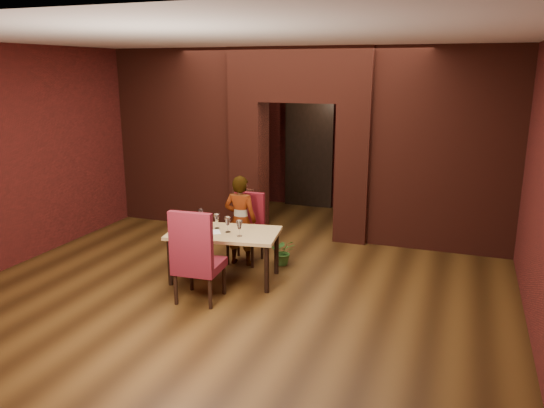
{
  "coord_description": "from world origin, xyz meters",
  "views": [
    {
      "loc": [
        2.68,
        -6.64,
        2.85
      ],
      "look_at": [
        0.22,
        0.0,
        1.03
      ],
      "focal_mm": 35.0,
      "sensor_mm": 36.0,
      "label": 1
    }
  ],
  "objects_px": {
    "wine_glass_c": "(239,228)",
    "water_bottle": "(201,218)",
    "chair_far": "(245,229)",
    "wine_bucket": "(189,223)",
    "chair_near": "(199,254)",
    "dining_table": "(225,255)",
    "person_seated": "(240,220)",
    "wine_glass_a": "(217,221)",
    "potted_plant": "(283,252)",
    "wine_glass_b": "(228,225)"
  },
  "relations": [
    {
      "from": "wine_glass_a",
      "to": "potted_plant",
      "type": "xyz_separation_m",
      "value": [
        0.73,
        0.72,
        -0.59
      ]
    },
    {
      "from": "chair_far",
      "to": "potted_plant",
      "type": "bearing_deg",
      "value": 8.14
    },
    {
      "from": "dining_table",
      "to": "wine_glass_a",
      "type": "height_order",
      "value": "wine_glass_a"
    },
    {
      "from": "dining_table",
      "to": "chair_far",
      "type": "height_order",
      "value": "chair_far"
    },
    {
      "from": "wine_glass_c",
      "to": "water_bottle",
      "type": "distance_m",
      "value": 0.68
    },
    {
      "from": "chair_near",
      "to": "dining_table",
      "type": "bearing_deg",
      "value": -94.52
    },
    {
      "from": "wine_glass_b",
      "to": "wine_glass_c",
      "type": "relative_size",
      "value": 1.0
    },
    {
      "from": "wine_glass_b",
      "to": "chair_far",
      "type": "bearing_deg",
      "value": 95.22
    },
    {
      "from": "chair_near",
      "to": "wine_glass_b",
      "type": "bearing_deg",
      "value": -99.63
    },
    {
      "from": "person_seated",
      "to": "wine_glass_a",
      "type": "xyz_separation_m",
      "value": [
        -0.12,
        -0.53,
        0.12
      ]
    },
    {
      "from": "wine_bucket",
      "to": "chair_near",
      "type": "bearing_deg",
      "value": -52.59
    },
    {
      "from": "chair_far",
      "to": "wine_glass_b",
      "type": "bearing_deg",
      "value": -84.94
    },
    {
      "from": "chair_far",
      "to": "potted_plant",
      "type": "height_order",
      "value": "chair_far"
    },
    {
      "from": "dining_table",
      "to": "person_seated",
      "type": "distance_m",
      "value": 0.71
    },
    {
      "from": "water_bottle",
      "to": "potted_plant",
      "type": "distance_m",
      "value": 1.37
    },
    {
      "from": "wine_glass_a",
      "to": "dining_table",
      "type": "bearing_deg",
      "value": -32.45
    },
    {
      "from": "chair_far",
      "to": "water_bottle",
      "type": "distance_m",
      "value": 0.83
    },
    {
      "from": "chair_near",
      "to": "wine_glass_c",
      "type": "bearing_deg",
      "value": -120.15
    },
    {
      "from": "person_seated",
      "to": "potted_plant",
      "type": "relative_size",
      "value": 3.36
    },
    {
      "from": "dining_table",
      "to": "wine_glass_c",
      "type": "distance_m",
      "value": 0.55
    },
    {
      "from": "wine_glass_b",
      "to": "water_bottle",
      "type": "distance_m",
      "value": 0.44
    },
    {
      "from": "wine_glass_a",
      "to": "water_bottle",
      "type": "bearing_deg",
      "value": -168.17
    },
    {
      "from": "chair_far",
      "to": "person_seated",
      "type": "distance_m",
      "value": 0.19
    },
    {
      "from": "person_seated",
      "to": "dining_table",
      "type": "bearing_deg",
      "value": 90.48
    },
    {
      "from": "chair_far",
      "to": "water_bottle",
      "type": "bearing_deg",
      "value": -118.76
    },
    {
      "from": "chair_far",
      "to": "wine_bucket",
      "type": "distance_m",
      "value": 0.99
    },
    {
      "from": "wine_glass_b",
      "to": "potted_plant",
      "type": "distance_m",
      "value": 1.14
    },
    {
      "from": "chair_far",
      "to": "water_bottle",
      "type": "relative_size",
      "value": 3.68
    },
    {
      "from": "dining_table",
      "to": "potted_plant",
      "type": "xyz_separation_m",
      "value": [
        0.57,
        0.81,
        -0.15
      ]
    },
    {
      "from": "chair_near",
      "to": "water_bottle",
      "type": "distance_m",
      "value": 0.88
    },
    {
      "from": "wine_bucket",
      "to": "wine_glass_b",
      "type": "bearing_deg",
      "value": 8.33
    },
    {
      "from": "wine_glass_b",
      "to": "potted_plant",
      "type": "bearing_deg",
      "value": 58.25
    },
    {
      "from": "chair_near",
      "to": "potted_plant",
      "type": "height_order",
      "value": "chair_near"
    },
    {
      "from": "wine_glass_c",
      "to": "chair_near",
      "type": "bearing_deg",
      "value": -116.16
    },
    {
      "from": "wine_glass_a",
      "to": "wine_glass_b",
      "type": "height_order",
      "value": "wine_glass_b"
    },
    {
      "from": "dining_table",
      "to": "wine_glass_c",
      "type": "height_order",
      "value": "wine_glass_c"
    },
    {
      "from": "wine_glass_c",
      "to": "potted_plant",
      "type": "xyz_separation_m",
      "value": [
        0.29,
        0.94,
        -0.6
      ]
    },
    {
      "from": "dining_table",
      "to": "wine_glass_c",
      "type": "relative_size",
      "value": 6.86
    },
    {
      "from": "chair_far",
      "to": "water_bottle",
      "type": "xyz_separation_m",
      "value": [
        -0.37,
        -0.68,
        0.31
      ]
    },
    {
      "from": "wine_bucket",
      "to": "water_bottle",
      "type": "relative_size",
      "value": 0.71
    },
    {
      "from": "dining_table",
      "to": "wine_glass_b",
      "type": "relative_size",
      "value": 6.89
    },
    {
      "from": "chair_near",
      "to": "wine_glass_c",
      "type": "xyz_separation_m",
      "value": [
        0.29,
        0.59,
        0.2
      ]
    },
    {
      "from": "chair_near",
      "to": "person_seated",
      "type": "xyz_separation_m",
      "value": [
        -0.02,
        1.34,
        0.07
      ]
    },
    {
      "from": "dining_table",
      "to": "wine_bucket",
      "type": "relative_size",
      "value": 7.33
    },
    {
      "from": "wine_glass_c",
      "to": "water_bottle",
      "type": "bearing_deg",
      "value": 165.19
    },
    {
      "from": "person_seated",
      "to": "wine_glass_c",
      "type": "bearing_deg",
      "value": 110.4
    },
    {
      "from": "wine_glass_c",
      "to": "water_bottle",
      "type": "relative_size",
      "value": 0.76
    },
    {
      "from": "dining_table",
      "to": "wine_glass_c",
      "type": "bearing_deg",
      "value": -32.19
    },
    {
      "from": "wine_glass_a",
      "to": "wine_glass_b",
      "type": "distance_m",
      "value": 0.24
    },
    {
      "from": "chair_far",
      "to": "wine_bucket",
      "type": "bearing_deg",
      "value": -120.36
    }
  ]
}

